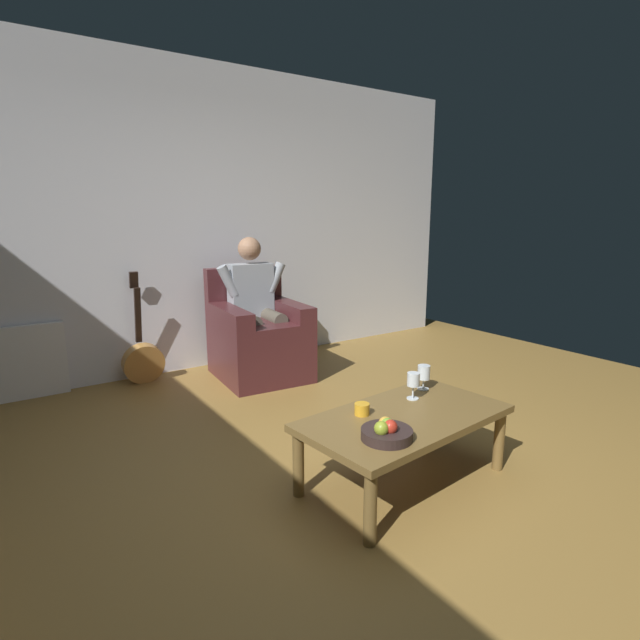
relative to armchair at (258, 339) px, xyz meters
The scene contains 11 objects.
ground_plane 2.16m from the armchair, 79.09° to the left, with size 7.07×7.07×0.00m, color olive.
wall_back 1.27m from the armchair, 56.02° to the right, with size 6.29×0.06×2.78m, color silver.
armchair is the anchor object (origin of this frame).
person_seated 0.34m from the armchair, 94.85° to the right, with size 0.65×0.58×1.25m.
coffee_table 2.10m from the armchair, 84.52° to the left, with size 1.20×0.73×0.39m.
guitar 1.01m from the armchair, 23.35° to the right, with size 0.35×0.21×0.97m.
radiator 1.82m from the armchair, 16.92° to the right, with size 0.51×0.06×0.59m, color white.
wine_glass_near 1.96m from the armchair, 89.91° to the left, with size 0.07×0.07×0.16m.
wine_glass_far 1.88m from the armchair, 95.07° to the left, with size 0.08×0.08×0.15m.
fruit_bowl 2.31m from the armchair, 77.86° to the left, with size 0.25×0.25×0.11m.
candle_jar 2.00m from the armchair, 78.67° to the left, with size 0.08×0.08×0.06m, color gold.
Camera 1 is at (1.58, 1.80, 1.45)m, focal length 27.91 mm.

